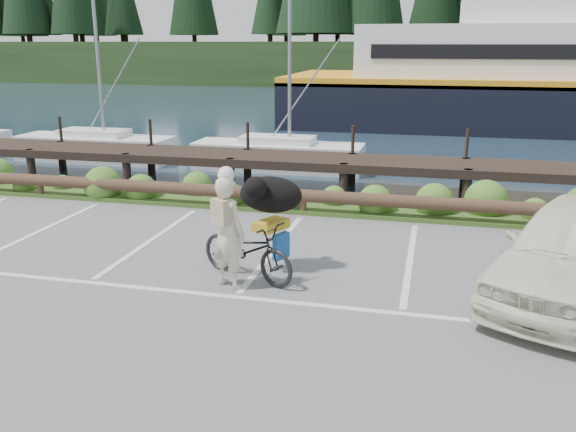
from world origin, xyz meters
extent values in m
plane|color=#5B5B5D|center=(0.00, 0.00, 0.00)|extent=(72.00, 72.00, 0.00)
plane|color=#1A2C3E|center=(0.00, 48.00, -1.20)|extent=(160.00, 160.00, 0.00)
cube|color=#3D5B21|center=(0.00, 5.30, 0.05)|extent=(34.00, 1.60, 0.10)
imported|color=black|center=(-0.07, 0.44, 0.52)|extent=(2.07, 1.45, 1.03)
imported|color=beige|center=(-0.26, 0.02, 0.93)|extent=(0.80, 0.69, 1.87)
ellipsoid|color=black|center=(0.20, 1.01, 1.35)|extent=(0.96, 1.24, 0.64)
camera|label=1|loc=(2.91, -8.88, 3.89)|focal=38.00mm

